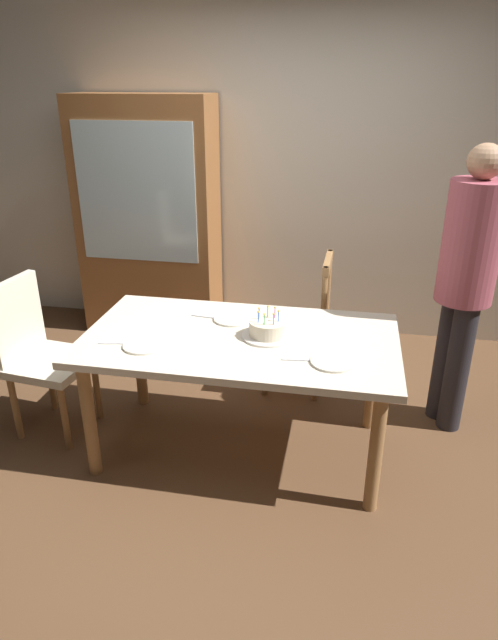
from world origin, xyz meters
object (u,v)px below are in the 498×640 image
(plate_near_guest, at_px, (333,362))
(china_cabinet, at_px, (149,219))
(chair_upholstered, at_px, (37,349))
(birthday_cake, at_px, (268,330))
(plate_far_side, at_px, (233,319))
(plate_near_celebrant, at_px, (144,345))
(person_guest, at_px, (466,276))
(chair_spindle_back, at_px, (299,326))
(dining_table, at_px, (240,350))

(plate_near_guest, xyz_separation_m, china_cabinet, (-1.58, 1.77, 0.22))
(chair_upholstered, relative_size, china_cabinet, 0.50)
(birthday_cake, relative_size, plate_far_side, 1.27)
(birthday_cake, height_order, plate_far_side, birthday_cake)
(birthday_cake, relative_size, plate_near_celebrant, 1.27)
(china_cabinet, bearing_deg, person_guest, -24.50)
(plate_far_side, distance_m, plate_near_guest, 0.72)
(chair_spindle_back, bearing_deg, china_cabinet, 149.66)
(birthday_cake, xyz_separation_m, person_guest, (1.06, 0.49, 0.20))
(plate_far_side, height_order, china_cabinet, china_cabinet)
(birthday_cake, height_order, chair_spindle_back, chair_spindle_back)
(birthday_cake, distance_m, chair_upholstered, 1.40)
(china_cabinet, bearing_deg, dining_table, -55.39)
(chair_upholstered, xyz_separation_m, china_cabinet, (0.16, 1.55, 0.42))
(person_guest, bearing_deg, plate_near_guest, -134.01)
(plate_near_celebrant, bearing_deg, chair_spindle_back, 54.39)
(dining_table, distance_m, plate_near_guest, 0.56)
(dining_table, relative_size, chair_spindle_back, 1.78)
(birthday_cake, height_order, person_guest, person_guest)
(chair_spindle_back, distance_m, chair_upholstered, 1.67)
(plate_near_celebrant, relative_size, china_cabinet, 0.12)
(chair_spindle_back, bearing_deg, chair_upholstered, -152.27)
(plate_near_guest, relative_size, china_cabinet, 0.12)
(plate_near_celebrant, relative_size, person_guest, 0.13)
(chair_spindle_back, distance_m, person_guest, 1.12)
(birthday_cake, xyz_separation_m, chair_upholstered, (-1.38, -0.02, -0.24))
(plate_far_side, relative_size, chair_spindle_back, 0.23)
(chair_spindle_back, relative_size, chair_upholstered, 1.00)
(plate_near_guest, relative_size, chair_upholstered, 0.23)
(dining_table, distance_m, plate_near_celebrant, 0.52)
(dining_table, height_order, birthday_cake, birthday_cake)
(plate_near_celebrant, relative_size, plate_near_guest, 1.00)
(birthday_cake, bearing_deg, china_cabinet, 128.55)
(dining_table, distance_m, person_guest, 1.35)
(plate_near_guest, height_order, person_guest, person_guest)
(plate_near_celebrant, bearing_deg, chair_upholstered, 164.36)
(chair_upholstered, bearing_deg, person_guest, 11.83)
(dining_table, distance_m, china_cabinet, 1.92)
(chair_spindle_back, xyz_separation_m, china_cabinet, (-1.32, 0.77, 0.49))
(chair_upholstered, distance_m, person_guest, 2.53)
(birthday_cake, height_order, plate_near_celebrant, birthday_cake)
(plate_near_guest, distance_m, china_cabinet, 2.38)
(plate_near_celebrant, height_order, person_guest, person_guest)
(birthday_cake, distance_m, chair_spindle_back, 0.83)
(birthday_cake, bearing_deg, chair_spindle_back, 82.61)
(dining_table, bearing_deg, plate_far_side, 111.99)
(person_guest, relative_size, china_cabinet, 0.89)
(chair_upholstered, distance_m, china_cabinet, 1.61)
(plate_near_celebrant, height_order, chair_spindle_back, chair_spindle_back)
(birthday_cake, bearing_deg, plate_far_side, 141.28)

